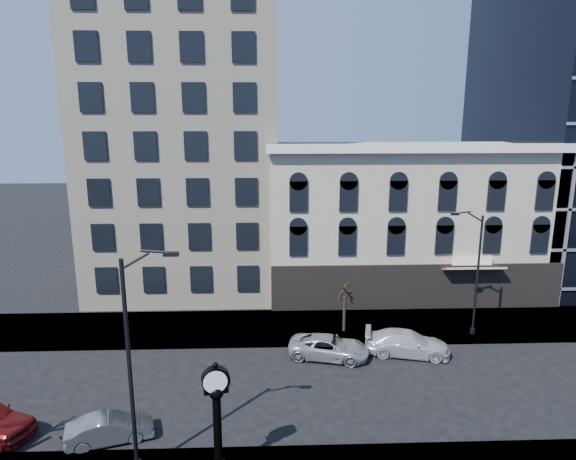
{
  "coord_description": "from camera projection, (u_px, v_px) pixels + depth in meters",
  "views": [
    {
      "loc": [
        0.93,
        -25.27,
        15.02
      ],
      "look_at": [
        2.0,
        4.0,
        8.0
      ],
      "focal_mm": 32.0,
      "sensor_mm": 36.0,
      "label": 1
    }
  ],
  "objects": [
    {
      "name": "ground",
      "position": [
        254.0,
        389.0,
        28.02
      ],
      "size": [
        160.0,
        160.0,
        0.0
      ],
      "primitive_type": "plane",
      "color": "black",
      "rests_on": "ground"
    },
    {
      "name": "victorian_row",
      "position": [
        403.0,
        219.0,
        42.49
      ],
      "size": [
        22.6,
        11.19,
        12.5
      ],
      "color": "#B6AE96",
      "rests_on": "ground"
    },
    {
      "name": "car_far_b",
      "position": [
        407.0,
        343.0,
        31.84
      ],
      "size": [
        5.53,
        3.14,
        1.51
      ],
      "primitive_type": "imported",
      "rotation": [
        0.0,
        0.0,
        1.36
      ],
      "color": "silver",
      "rests_on": "ground"
    },
    {
      "name": "street_clock",
      "position": [
        217.0,
        427.0,
        20.62
      ],
      "size": [
        1.19,
        1.19,
        5.23
      ],
      "rotation": [
        0.0,
        0.0,
        0.22
      ],
      "color": "black",
      "rests_on": "sidewalk_near"
    },
    {
      "name": "cream_tower",
      "position": [
        182.0,
        53.0,
        41.65
      ],
      "size": [
        15.9,
        15.4,
        42.5
      ],
      "color": "beige",
      "rests_on": "ground"
    },
    {
      "name": "car_near_b",
      "position": [
        110.0,
        429.0,
        23.56
      ],
      "size": [
        4.1,
        2.44,
        1.28
      ],
      "primitive_type": "imported",
      "rotation": [
        0.0,
        0.0,
        1.87
      ],
      "color": "#595B60",
      "rests_on": "ground"
    },
    {
      "name": "bare_tree_far",
      "position": [
        345.0,
        289.0,
        34.46
      ],
      "size": [
        2.31,
        2.31,
        3.97
      ],
      "color": "#2E2217",
      "rests_on": "sidewalk_far"
    },
    {
      "name": "sidewalk_far",
      "position": [
        257.0,
        327.0,
        35.78
      ],
      "size": [
        160.0,
        6.0,
        0.12
      ],
      "primitive_type": "cube",
      "color": "gray",
      "rests_on": "ground"
    },
    {
      "name": "street_lamp_near",
      "position": [
        143.0,
        305.0,
        19.92
      ],
      "size": [
        2.55,
        0.39,
        9.84
      ],
      "rotation": [
        0.0,
        0.0,
        0.0
      ],
      "color": "black",
      "rests_on": "sidewalk_near"
    },
    {
      "name": "car_far_a",
      "position": [
        329.0,
        347.0,
        31.46
      ],
      "size": [
        5.3,
        3.35,
        1.36
      ],
      "primitive_type": "imported",
      "rotation": [
        0.0,
        0.0,
        1.33
      ],
      "color": "#A5A8AD",
      "rests_on": "ground"
    },
    {
      "name": "street_lamp_far",
      "position": [
        471.0,
        241.0,
        33.06
      ],
      "size": [
        2.24,
        0.48,
        8.64
      ],
      "rotation": [
        0.0,
        0.0,
        3.24
      ],
      "color": "black",
      "rests_on": "sidewalk_far"
    }
  ]
}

